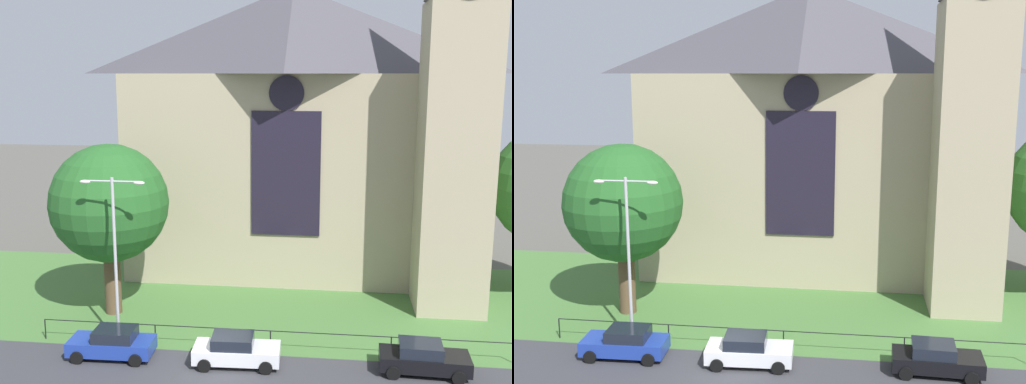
% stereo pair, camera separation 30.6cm
% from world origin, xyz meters
% --- Properties ---
extents(ground, '(160.00, 160.00, 0.00)m').
position_xyz_m(ground, '(0.00, 10.00, 0.00)').
color(ground, '#56544C').
extents(grass_verge, '(120.00, 20.00, 0.01)m').
position_xyz_m(grass_verge, '(0.00, 8.00, 0.00)').
color(grass_verge, '#477538').
rests_on(grass_verge, ground).
extents(church_building, '(23.20, 16.20, 26.00)m').
position_xyz_m(church_building, '(3.16, 17.30, 10.27)').
color(church_building, tan).
rests_on(church_building, ground).
extents(iron_railing, '(24.30, 0.07, 1.13)m').
position_xyz_m(iron_railing, '(2.39, 2.50, 0.95)').
color(iron_railing, black).
rests_on(iron_railing, ground).
extents(tree_left_near, '(6.86, 6.86, 10.09)m').
position_xyz_m(tree_left_near, '(-7.41, 6.60, 6.61)').
color(tree_left_near, brown).
rests_on(tree_left_near, ground).
extents(streetlamp_near, '(3.37, 0.26, 8.89)m').
position_xyz_m(streetlamp_near, '(-5.62, 2.40, 5.60)').
color(streetlamp_near, '#B2B2B7').
rests_on(streetlamp_near, ground).
extents(parked_car_blue, '(4.24, 2.11, 1.51)m').
position_xyz_m(parked_car_blue, '(-5.39, 0.85, 0.74)').
color(parked_car_blue, '#1E3899').
rests_on(parked_car_blue, ground).
extents(parked_car_white, '(4.27, 2.17, 1.51)m').
position_xyz_m(parked_car_white, '(0.87, 0.83, 0.74)').
color(parked_car_white, silver).
rests_on(parked_car_white, ground).
extents(parked_car_black, '(4.26, 2.15, 1.51)m').
position_xyz_m(parked_car_black, '(9.82, 1.08, 0.74)').
color(parked_car_black, black).
rests_on(parked_car_black, ground).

